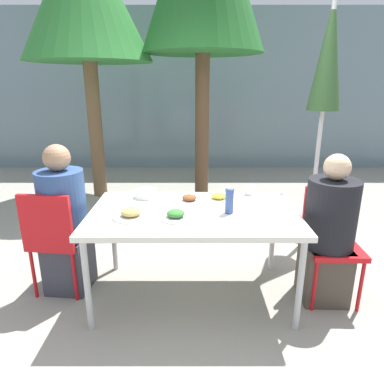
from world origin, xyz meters
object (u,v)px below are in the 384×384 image
(chair_right, at_px, (329,234))
(closed_umbrella, at_px, (325,69))
(chair_left, at_px, (53,235))
(person_left, at_px, (63,225))
(drinking_cup, at_px, (248,190))
(person_right, at_px, (327,235))
(salad_bowl, at_px, (144,194))
(bottle, at_px, (228,201))

(chair_right, bearing_deg, closed_umbrella, -99.37)
(chair_left, xyz_separation_m, person_left, (0.06, 0.07, 0.05))
(closed_umbrella, bearing_deg, person_left, -157.94)
(closed_umbrella, xyz_separation_m, drinking_cup, (-0.80, -0.65, -1.01))
(chair_left, relative_size, person_left, 0.72)
(person_right, bearing_deg, drinking_cup, -36.34)
(drinking_cup, bearing_deg, chair_right, -30.35)
(closed_umbrella, height_order, salad_bowl, closed_umbrella)
(chair_right, bearing_deg, drinking_cup, -28.55)
(salad_bowl, bearing_deg, drinking_cup, 4.58)
(drinking_cup, relative_size, salad_bowl, 0.44)
(chair_right, relative_size, salad_bowl, 4.77)
(salad_bowl, bearing_deg, bottle, -28.92)
(chair_left, bearing_deg, person_right, 4.32)
(chair_right, relative_size, closed_umbrella, 0.36)
(closed_umbrella, distance_m, bottle, 1.77)
(chair_left, xyz_separation_m, drinking_cup, (1.57, 0.36, 0.25))
(drinking_cup, bearing_deg, chair_left, -167.16)
(bottle, height_order, drinking_cup, bottle)
(chair_left, xyz_separation_m, closed_umbrella, (2.37, 1.01, 1.27))
(bottle, height_order, salad_bowl, bottle)
(person_left, xyz_separation_m, bottle, (1.30, -0.15, 0.26))
(chair_right, xyz_separation_m, closed_umbrella, (0.20, 1.00, 1.27))
(chair_right, bearing_deg, person_left, -0.00)
(person_right, relative_size, closed_umbrella, 0.48)
(chair_left, bearing_deg, bottle, 2.80)
(closed_umbrella, relative_size, bottle, 12.06)
(person_left, height_order, salad_bowl, person_left)
(chair_left, relative_size, drinking_cup, 10.96)
(person_right, height_order, salad_bowl, person_right)
(closed_umbrella, xyz_separation_m, salad_bowl, (-1.68, -0.72, -1.02))
(chair_left, height_order, bottle, bottle)
(bottle, xyz_separation_m, drinking_cup, (0.22, 0.44, -0.06))
(person_left, xyz_separation_m, drinking_cup, (1.51, 0.28, 0.20))
(chair_left, bearing_deg, salad_bowl, 28.94)
(bottle, bearing_deg, closed_umbrella, 47.06)
(chair_right, relative_size, bottle, 4.35)
(chair_left, bearing_deg, person_left, 57.99)
(closed_umbrella, relative_size, salad_bowl, 13.23)
(chair_right, relative_size, drinking_cup, 10.96)
(person_left, distance_m, person_right, 2.07)
(bottle, bearing_deg, salad_bowl, 151.08)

